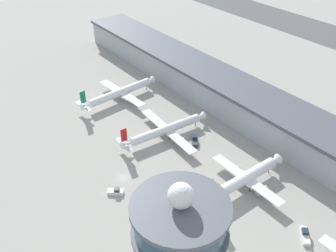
% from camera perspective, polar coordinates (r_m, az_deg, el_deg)
% --- Properties ---
extents(ground_plane, '(1000.00, 1000.00, 0.00)m').
position_cam_1_polar(ground_plane, '(149.83, -6.84, -7.84)').
color(ground_plane, '#9E9B93').
extents(terminal_building, '(268.61, 25.00, 15.85)m').
position_cam_1_polar(terminal_building, '(182.16, 12.09, 3.14)').
color(terminal_building, '#A3A8B2').
rests_on(terminal_building, ground).
extents(airplane_gate_alpha, '(35.26, 45.77, 13.05)m').
position_cam_1_polar(airplane_gate_alpha, '(197.89, -7.31, 5.09)').
color(airplane_gate_alpha, white).
rests_on(airplane_gate_alpha, ground).
extents(airplane_gate_bravo, '(40.07, 44.11, 12.22)m').
position_cam_1_polar(airplane_gate_bravo, '(168.08, -0.36, -0.58)').
color(airplane_gate_bravo, silver).
rests_on(airplane_gate_bravo, ground).
extents(airplane_gate_charlie, '(33.73, 39.11, 13.62)m').
position_cam_1_polar(airplane_gate_charlie, '(144.77, 11.65, -7.83)').
color(airplane_gate_charlie, white).
rests_on(airplane_gate_charlie, ground).
extents(service_truck_catering, '(8.24, 6.98, 2.88)m').
position_cam_1_polar(service_truck_catering, '(167.06, 4.06, -2.13)').
color(service_truck_catering, black).
rests_on(service_truck_catering, ground).
extents(service_truck_fuel, '(7.03, 6.84, 2.53)m').
position_cam_1_polar(service_truck_fuel, '(135.87, 20.14, -15.33)').
color(service_truck_fuel, black).
rests_on(service_truck_fuel, ground).
extents(service_truck_baggage, '(5.62, 5.95, 2.57)m').
position_cam_1_polar(service_truck_baggage, '(143.26, -8.00, -9.86)').
color(service_truck_baggage, black).
rests_on(service_truck_baggage, ground).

